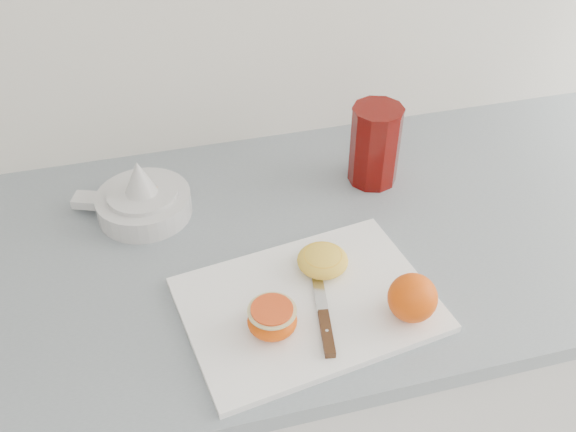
{
  "coord_description": "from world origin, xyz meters",
  "views": [
    {
      "loc": [
        0.05,
        0.94,
        1.59
      ],
      "look_at": [
        0.24,
        1.67,
        0.96
      ],
      "focal_mm": 40.0,
      "sensor_mm": 36.0,
      "label": 1
    }
  ],
  "objects_px": {
    "half_orange": "(272,319)",
    "citrus_juicer": "(142,200)",
    "red_tumbler": "(375,148)",
    "cutting_board": "(308,304)",
    "counter": "(262,401)"
  },
  "relations": [
    {
      "from": "citrus_juicer",
      "to": "counter",
      "type": "bearing_deg",
      "value": -35.69
    },
    {
      "from": "counter",
      "to": "citrus_juicer",
      "type": "distance_m",
      "value": 0.52
    },
    {
      "from": "red_tumbler",
      "to": "citrus_juicer",
      "type": "bearing_deg",
      "value": 179.26
    },
    {
      "from": "counter",
      "to": "citrus_juicer",
      "type": "relative_size",
      "value": 11.77
    },
    {
      "from": "counter",
      "to": "citrus_juicer",
      "type": "height_order",
      "value": "citrus_juicer"
    },
    {
      "from": "red_tumbler",
      "to": "cutting_board",
      "type": "bearing_deg",
      "value": -126.28
    },
    {
      "from": "citrus_juicer",
      "to": "red_tumbler",
      "type": "height_order",
      "value": "red_tumbler"
    },
    {
      "from": "half_orange",
      "to": "red_tumbler",
      "type": "height_order",
      "value": "red_tumbler"
    },
    {
      "from": "counter",
      "to": "half_orange",
      "type": "height_order",
      "value": "half_orange"
    },
    {
      "from": "counter",
      "to": "half_orange",
      "type": "bearing_deg",
      "value": -95.11
    },
    {
      "from": "half_orange",
      "to": "citrus_juicer",
      "type": "bearing_deg",
      "value": 115.46
    },
    {
      "from": "half_orange",
      "to": "citrus_juicer",
      "type": "distance_m",
      "value": 0.35
    },
    {
      "from": "half_orange",
      "to": "citrus_juicer",
      "type": "xyz_separation_m",
      "value": [
        -0.15,
        0.31,
        -0.0
      ]
    },
    {
      "from": "half_orange",
      "to": "red_tumbler",
      "type": "xyz_separation_m",
      "value": [
        0.26,
        0.31,
        0.03
      ]
    },
    {
      "from": "counter",
      "to": "cutting_board",
      "type": "xyz_separation_m",
      "value": [
        0.04,
        -0.16,
        0.45
      ]
    }
  ]
}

